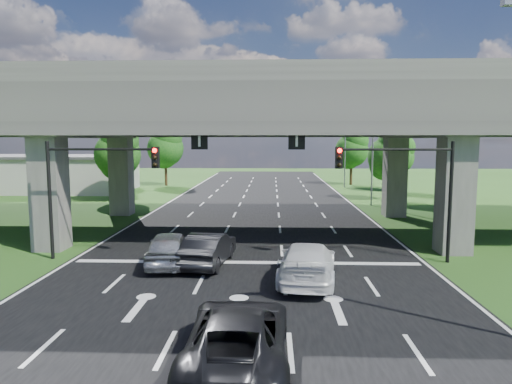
# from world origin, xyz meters

# --- Properties ---
(ground) EXTENTS (160.00, 160.00, 0.00)m
(ground) POSITION_xyz_m (0.00, 0.00, 0.00)
(ground) COLOR #284D18
(ground) RESTS_ON ground
(road) EXTENTS (18.00, 120.00, 0.03)m
(road) POSITION_xyz_m (0.00, 10.00, 0.01)
(road) COLOR black
(road) RESTS_ON ground
(overpass) EXTENTS (80.00, 15.00, 10.00)m
(overpass) POSITION_xyz_m (0.00, 12.00, 7.92)
(overpass) COLOR #3E3B38
(overpass) RESTS_ON ground
(warehouse) EXTENTS (20.00, 10.00, 4.00)m
(warehouse) POSITION_xyz_m (-26.00, 35.00, 2.00)
(warehouse) COLOR #9E9E99
(warehouse) RESTS_ON ground
(signal_right) EXTENTS (5.76, 0.54, 6.00)m
(signal_right) POSITION_xyz_m (7.82, 3.94, 4.19)
(signal_right) COLOR black
(signal_right) RESTS_ON ground
(signal_left) EXTENTS (5.76, 0.54, 6.00)m
(signal_left) POSITION_xyz_m (-7.82, 3.94, 4.19)
(signal_left) COLOR black
(signal_left) RESTS_ON ground
(streetlight_far) EXTENTS (3.38, 0.25, 10.00)m
(streetlight_far) POSITION_xyz_m (10.10, 24.00, 5.85)
(streetlight_far) COLOR gray
(streetlight_far) RESTS_ON ground
(streetlight_beyond) EXTENTS (3.38, 0.25, 10.00)m
(streetlight_beyond) POSITION_xyz_m (10.10, 40.00, 5.85)
(streetlight_beyond) COLOR gray
(streetlight_beyond) RESTS_ON ground
(tree_left_near) EXTENTS (4.50, 4.50, 7.80)m
(tree_left_near) POSITION_xyz_m (-13.95, 26.00, 4.82)
(tree_left_near) COLOR black
(tree_left_near) RESTS_ON ground
(tree_left_mid) EXTENTS (3.91, 3.90, 6.76)m
(tree_left_mid) POSITION_xyz_m (-16.95, 34.00, 4.17)
(tree_left_mid) COLOR black
(tree_left_mid) RESTS_ON ground
(tree_left_far) EXTENTS (4.80, 4.80, 8.32)m
(tree_left_far) POSITION_xyz_m (-12.95, 42.00, 5.14)
(tree_left_far) COLOR black
(tree_left_far) RESTS_ON ground
(tree_right_near) EXTENTS (4.20, 4.20, 7.28)m
(tree_right_near) POSITION_xyz_m (13.05, 28.00, 4.50)
(tree_right_near) COLOR black
(tree_right_near) RESTS_ON ground
(tree_right_mid) EXTENTS (3.91, 3.90, 6.76)m
(tree_right_mid) POSITION_xyz_m (16.05, 36.00, 4.17)
(tree_right_mid) COLOR black
(tree_right_mid) RESTS_ON ground
(tree_right_far) EXTENTS (4.50, 4.50, 7.80)m
(tree_right_far) POSITION_xyz_m (12.05, 44.00, 4.82)
(tree_right_far) COLOR black
(tree_right_far) RESTS_ON ground
(car_silver) EXTENTS (2.43, 5.01, 1.65)m
(car_silver) POSITION_xyz_m (-3.73, 3.00, 0.85)
(car_silver) COLOR #ACAFB4
(car_silver) RESTS_ON road
(car_dark) EXTENTS (2.31, 5.01, 1.59)m
(car_dark) POSITION_xyz_m (-1.80, 3.00, 0.83)
(car_dark) COLOR black
(car_dark) RESTS_ON road
(car_white) EXTENTS (3.01, 5.93, 1.65)m
(car_white) POSITION_xyz_m (2.78, 0.62, 0.85)
(car_white) COLOR silver
(car_white) RESTS_ON road
(car_trailing) EXTENTS (2.71, 5.81, 1.61)m
(car_trailing) POSITION_xyz_m (0.36, -6.86, 0.83)
(car_trailing) COLOR black
(car_trailing) RESTS_ON road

